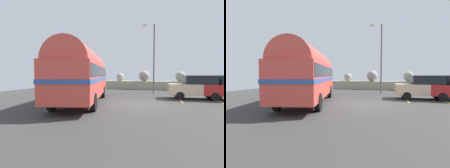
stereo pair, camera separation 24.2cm
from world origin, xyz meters
The scene contains 5 objects.
ground centered at (0.00, 0.00, 0.01)m, with size 32.00×26.00×0.02m.
breakwater centered at (-0.32, 11.77, 0.73)m, with size 31.36×2.06×2.50m.
vintage_coach centered at (-3.71, -0.34, 2.05)m, with size 4.14×8.89×3.70m.
parked_car_nearest centered at (4.22, 3.49, 0.97)m, with size 4.13×1.79×1.86m.
lamp_post centered at (0.80, 6.87, 3.95)m, with size 1.24×0.29×7.08m.
Camera 1 is at (0.99, -10.81, 1.92)m, focal length 26.72 mm.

